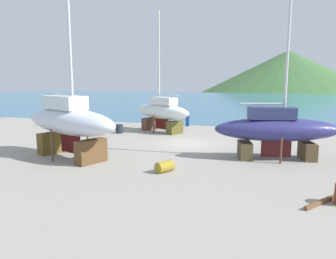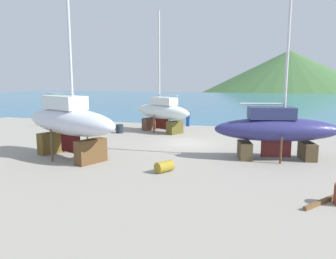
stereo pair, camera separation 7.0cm
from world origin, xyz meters
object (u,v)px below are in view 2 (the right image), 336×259
object	(u,v)px
sailboat_mid_port	(162,112)
sailboat_large_starboard	(69,121)
barrel_ochre	(164,167)
barrel_rust_far	(120,129)
sailboat_far_slipway	(276,129)
worker	(188,117)

from	to	relation	value
sailboat_mid_port	sailboat_large_starboard	bearing A→B (deg)	104.83
barrel_ochre	barrel_rust_far	bearing A→B (deg)	125.67
sailboat_far_slipway	barrel_ochre	xyz separation A→B (m)	(-5.59, -4.56, -1.53)
barrel_rust_far	sailboat_mid_port	bearing A→B (deg)	27.13
sailboat_mid_port	worker	bearing A→B (deg)	-82.53
barrel_ochre	sailboat_mid_port	bearing A→B (deg)	108.36
sailboat_far_slipway	worker	bearing A→B (deg)	112.61
sailboat_large_starboard	worker	size ratio (longest dim) A/B	8.27
worker	barrel_ochre	xyz separation A→B (m)	(2.52, -15.92, -0.58)
sailboat_large_starboard	sailboat_far_slipway	bearing A→B (deg)	37.65
worker	barrel_rust_far	size ratio (longest dim) A/B	2.24
sailboat_large_starboard	barrel_ochre	size ratio (longest dim) A/B	14.90
worker	barrel_ochre	bearing A→B (deg)	29.90
sailboat_mid_port	worker	xyz separation A→B (m)	(1.46, 3.93, -0.93)
barrel_ochre	worker	bearing A→B (deg)	98.99
sailboat_far_slipway	barrel_ochre	size ratio (longest dim) A/B	12.85
sailboat_mid_port	worker	size ratio (longest dim) A/B	6.25
worker	barrel_rust_far	xyz separation A→B (m)	(-4.84, -5.67, -0.50)
worker	barrel_ochre	size ratio (longest dim) A/B	1.80
sailboat_far_slipway	sailboat_mid_port	bearing A→B (deg)	129.29
sailboat_mid_port	sailboat_large_starboard	xyz separation A→B (m)	(-2.47, -10.69, 0.43)
barrel_rust_far	sailboat_large_starboard	bearing A→B (deg)	-84.18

